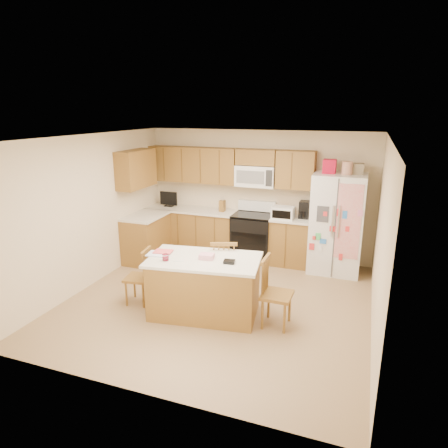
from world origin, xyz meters
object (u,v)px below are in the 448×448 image
at_px(stove, 253,236).
at_px(windsor_chair_left, 139,277).
at_px(windsor_chair_right, 275,294).
at_px(island, 204,286).
at_px(refrigerator, 337,223).
at_px(windsor_chair_back, 224,271).

distance_m(stove, windsor_chair_left, 2.64).
bearing_deg(stove, windsor_chair_right, -67.35).
relative_size(island, windsor_chair_right, 1.73).
distance_m(island, windsor_chair_left, 1.07).
height_order(refrigerator, windsor_chair_right, refrigerator).
height_order(windsor_chair_back, windsor_chair_right, windsor_chair_right).
distance_m(stove, windsor_chair_right, 2.54).
height_order(stove, island, stove).
bearing_deg(windsor_chair_left, island, 0.87).
height_order(refrigerator, windsor_chair_left, refrigerator).
relative_size(stove, windsor_chair_right, 1.15).
bearing_deg(windsor_chair_left, windsor_chair_right, 1.30).
xyz_separation_m(windsor_chair_left, windsor_chair_back, (1.16, 0.57, 0.05)).
bearing_deg(island, stove, 88.85).
distance_m(windsor_chair_back, windsor_chair_right, 1.07).
bearing_deg(island, windsor_chair_left, -179.13).
relative_size(stove, windsor_chair_back, 1.16).
bearing_deg(windsor_chair_left, refrigerator, 40.94).
relative_size(island, windsor_chair_left, 1.93).
relative_size(stove, windsor_chair_left, 1.29).
height_order(windsor_chair_left, windsor_chair_right, windsor_chair_right).
distance_m(refrigerator, windsor_chair_back, 2.37).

